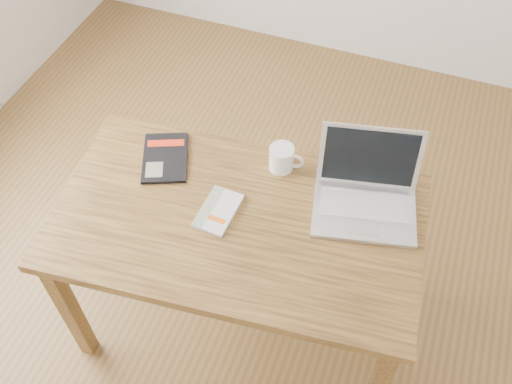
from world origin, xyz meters
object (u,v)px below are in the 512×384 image
(white_guidebook, at_px, (218,211))
(black_guidebook, at_px, (165,158))
(desk, at_px, (238,232))
(coffee_mug, at_px, (282,158))
(laptop, at_px, (366,193))

(white_guidebook, distance_m, black_guidebook, 0.34)
(desk, xyz_separation_m, coffee_mug, (0.07, 0.29, 0.14))
(laptop, bearing_deg, coffee_mug, 158.26)
(black_guidebook, bearing_deg, desk, -47.79)
(black_guidebook, relative_size, laptop, 0.71)
(white_guidebook, xyz_separation_m, coffee_mug, (0.15, 0.28, 0.04))
(white_guidebook, bearing_deg, desk, 1.58)
(laptop, xyz_separation_m, coffee_mug, (-0.34, 0.06, -0.00))
(white_guidebook, relative_size, black_guidebook, 0.67)
(black_guidebook, bearing_deg, coffee_mug, -8.18)
(desk, bearing_deg, black_guidebook, 149.44)
(white_guidebook, relative_size, laptop, 0.47)
(desk, height_order, black_guidebook, black_guidebook)
(laptop, relative_size, coffee_mug, 3.13)
(desk, xyz_separation_m, black_guidebook, (-0.37, 0.17, 0.10))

